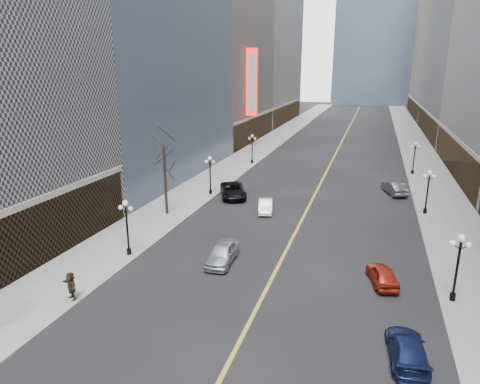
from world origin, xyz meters
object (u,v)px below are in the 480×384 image
Objects in this scene: streetlamp_east_3 at (415,155)px; streetlamp_west_2 at (210,171)px; car_sb_near at (407,349)px; streetlamp_west_1 at (127,222)px; car_sb_mid at (382,275)px; car_nb_far at (233,190)px; streetlamp_west_3 at (252,146)px; car_sb_far at (394,188)px; car_nb_mid at (265,206)px; streetlamp_east_2 at (428,187)px; car_nb_near at (222,253)px; streetlamp_east_1 at (458,261)px.

streetlamp_west_2 is (-23.60, -18.00, 0.00)m from streetlamp_east_3.
streetlamp_west_2 is 32.33m from car_sb_near.
streetlamp_west_1 is at bearing -123.25° from streetlamp_east_3.
streetlamp_west_2 is 1.00× the size of car_sb_near.
streetlamp_west_2 is 25.64m from car_sb_mid.
car_nb_far is 1.50× the size of car_sb_mid.
streetlamp_east_3 and streetlamp_west_3 have the same top height.
streetlamp_west_3 is at bearing 90.00° from streetlamp_west_2.
streetlamp_west_3 is 23.66m from car_sb_far.
car_nb_mid is 17.17m from car_sb_mid.
streetlamp_east_3 is at bearing 56.75° from streetlamp_west_1.
streetlamp_west_1 and streetlamp_west_3 have the same top height.
car_nb_far is at bearing 179.95° from streetlamp_east_2.
streetlamp_west_2 is at bearing 90.00° from streetlamp_west_1.
car_nb_near is (7.52, 1.12, -2.12)m from streetlamp_west_1.
streetlamp_east_3 is at bearing -99.11° from car_sb_near.
car_nb_near is at bearing -114.76° from streetlamp_east_3.
streetlamp_west_3 is 35.74m from car_nb_near.
streetlamp_east_2 reaches higher than car_nb_mid.
streetlamp_west_1 is at bearing -142.67° from streetlamp_east_2.
streetlamp_east_3 and streetlamp_west_1 have the same top height.
streetlamp_east_1 reaches higher than car_sb_mid.
streetlamp_west_1 reaches higher than car_nb_far.
car_sb_near is (20.45, -42.94, -2.25)m from streetlamp_west_3.
streetlamp_west_3 is at bearing -69.45° from car_sb_near.
car_nb_far is (-20.80, 18.02, -2.08)m from streetlamp_east_1.
car_sb_mid is (-4.30, -16.74, -2.23)m from streetlamp_east_2.
streetlamp_west_3 is 0.98× the size of car_sb_far.
car_sb_mid is (-1.15, 8.20, 0.02)m from car_sb_near.
streetlamp_east_3 is at bearing 90.00° from streetlamp_east_2.
streetlamp_east_3 reaches higher than car_nb_near.
car_sb_mid is at bearing -40.94° from streetlamp_west_2.
car_nb_far is at bearing 81.17° from streetlamp_west_1.
streetlamp_east_3 is at bearing -111.53° from car_sb_mid.
streetlamp_west_3 is 47.61m from car_sb_near.
car_nb_far is 1.28× the size of car_sb_far.
streetlamp_east_2 is at bearing 0.76° from car_nb_mid.
streetlamp_east_1 is 1.00× the size of streetlamp_west_2.
streetlamp_west_2 is 22.03m from car_sb_far.
car_nb_far is (2.80, -17.98, -2.08)m from streetlamp_west_3.
car_nb_near is at bearing -36.87° from car_sb_near.
streetlamp_west_3 reaches higher than car_nb_near.
car_nb_mid is 0.89× the size of car_sb_near.
car_sb_mid is (11.58, -12.68, 0.01)m from car_nb_mid.
car_sb_far reaches higher than car_nb_mid.
car_sb_mid is at bearing 66.64° from car_sb_far.
car_nb_near reaches higher than car_nb_mid.
streetlamp_east_1 is 29.68m from streetlamp_west_2.
streetlamp_west_1 is 1.00× the size of streetlamp_west_3.
streetlamp_west_3 reaches higher than car_sb_near.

